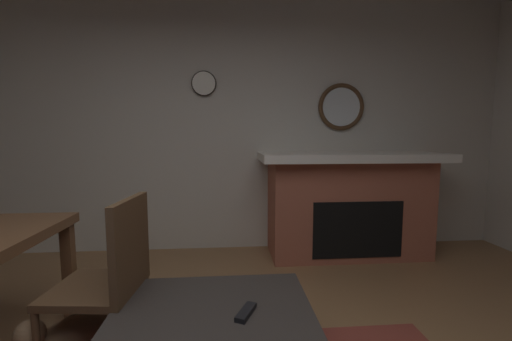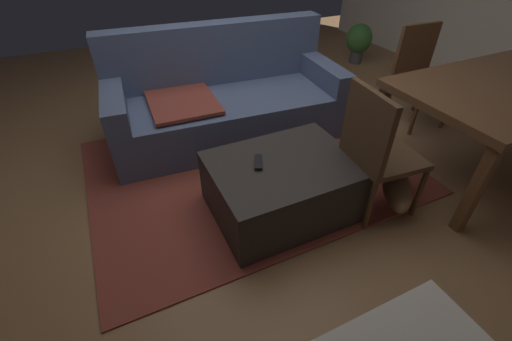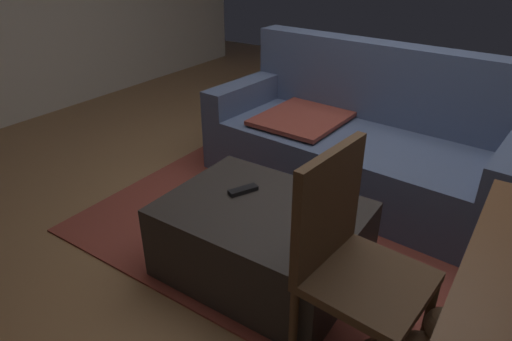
{
  "view_description": "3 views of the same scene",
  "coord_description": "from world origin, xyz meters",
  "px_view_note": "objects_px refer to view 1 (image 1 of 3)",
  "views": [
    {
      "loc": [
        -0.17,
        0.75,
        1.26
      ],
      "look_at": [
        -0.34,
        -1.29,
        1.04
      ],
      "focal_mm": 22.51,
      "sensor_mm": 36.0,
      "label": 1
    },
    {
      "loc": [
        -1.02,
        -2.32,
        1.74
      ],
      "look_at": [
        -0.36,
        -0.92,
        0.56
      ],
      "focal_mm": 23.66,
      "sensor_mm": 36.0,
      "label": 2
    },
    {
      "loc": [
        0.94,
        -2.32,
        1.61
      ],
      "look_at": [
        -0.12,
        -0.74,
        0.6
      ],
      "focal_mm": 31.04,
      "sensor_mm": 36.0,
      "label": 3
    }
  ],
  "objects_px": {
    "fireplace": "(348,204)",
    "tv_remote": "(246,312)",
    "round_wall_mirror": "(341,107)",
    "wall_clock": "(204,83)",
    "dining_chair_west": "(112,272)",
    "small_dog": "(71,332)"
  },
  "relations": [
    {
      "from": "fireplace",
      "to": "tv_remote",
      "type": "height_order",
      "value": "fireplace"
    },
    {
      "from": "tv_remote",
      "to": "small_dog",
      "type": "bearing_deg",
      "value": 5.85
    },
    {
      "from": "round_wall_mirror",
      "to": "tv_remote",
      "type": "distance_m",
      "value": 2.66
    },
    {
      "from": "dining_chair_west",
      "to": "small_dog",
      "type": "distance_m",
      "value": 0.44
    },
    {
      "from": "tv_remote",
      "to": "round_wall_mirror",
      "type": "bearing_deg",
      "value": -94.13
    },
    {
      "from": "dining_chair_west",
      "to": "small_dog",
      "type": "height_order",
      "value": "dining_chair_west"
    },
    {
      "from": "round_wall_mirror",
      "to": "wall_clock",
      "type": "bearing_deg",
      "value": 0.0
    },
    {
      "from": "round_wall_mirror",
      "to": "wall_clock",
      "type": "relative_size",
      "value": 1.94
    },
    {
      "from": "tv_remote",
      "to": "small_dog",
      "type": "distance_m",
      "value": 1.06
    },
    {
      "from": "round_wall_mirror",
      "to": "tv_remote",
      "type": "bearing_deg",
      "value": 60.66
    },
    {
      "from": "tv_remote",
      "to": "wall_clock",
      "type": "distance_m",
      "value": 2.53
    },
    {
      "from": "fireplace",
      "to": "round_wall_mirror",
      "type": "relative_size",
      "value": 3.59
    },
    {
      "from": "fireplace",
      "to": "dining_chair_west",
      "type": "bearing_deg",
      "value": 38.64
    },
    {
      "from": "small_dog",
      "to": "wall_clock",
      "type": "xyz_separation_m",
      "value": [
        -0.63,
        -1.75,
        1.66
      ]
    },
    {
      "from": "round_wall_mirror",
      "to": "dining_chair_west",
      "type": "distance_m",
      "value": 2.81
    },
    {
      "from": "dining_chair_west",
      "to": "small_dog",
      "type": "relative_size",
      "value": 1.76
    },
    {
      "from": "fireplace",
      "to": "tv_remote",
      "type": "distance_m",
      "value": 2.15
    },
    {
      "from": "fireplace",
      "to": "small_dog",
      "type": "height_order",
      "value": "fireplace"
    },
    {
      "from": "round_wall_mirror",
      "to": "wall_clock",
      "type": "xyz_separation_m",
      "value": [
        1.51,
        0.0,
        0.24
      ]
    },
    {
      "from": "tv_remote",
      "to": "dining_chair_west",
      "type": "bearing_deg",
      "value": 2.87
    },
    {
      "from": "tv_remote",
      "to": "wall_clock",
      "type": "relative_size",
      "value": 0.6
    },
    {
      "from": "dining_chair_west",
      "to": "tv_remote",
      "type": "bearing_deg",
      "value": 157.66
    }
  ]
}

